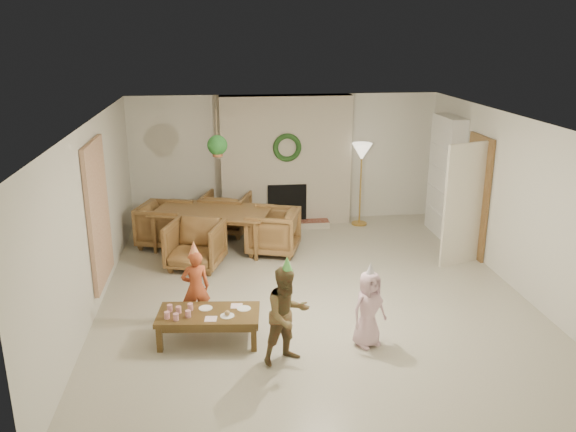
{
  "coord_description": "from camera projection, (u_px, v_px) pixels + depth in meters",
  "views": [
    {
      "loc": [
        -1.26,
        -7.77,
        3.66
      ],
      "look_at": [
        -0.3,
        0.4,
        1.05
      ],
      "focal_mm": 36.62,
      "sensor_mm": 36.0,
      "label": 1
    }
  ],
  "objects": [
    {
      "name": "cup_b",
      "position": [
        170.0,
        308.0,
        7.16
      ],
      "size": [
        0.07,
        0.07,
        0.09
      ],
      "primitive_type": "cylinder",
      "rotation": [
        0.0,
        0.0,
        -0.1
      ],
      "color": "white",
      "rests_on": "coffee_table_top"
    },
    {
      "name": "child_red",
      "position": [
        196.0,
        288.0,
        7.53
      ],
      "size": [
        0.41,
        0.31,
        1.0
      ],
      "primitive_type": "imported",
      "rotation": [
        0.0,
        0.0,
        3.34
      ],
      "color": "#A94624",
      "rests_on": "floor"
    },
    {
      "name": "floor_lamp_post",
      "position": [
        361.0,
        187.0,
        11.38
      ],
      "size": [
        0.03,
        0.03,
        1.45
      ],
      "primitive_type": "cylinder",
      "color": "gold",
      "rests_on": "floor"
    },
    {
      "name": "fireplace_mass",
      "position": [
        286.0,
        161.0,
        11.35
      ],
      "size": [
        2.5,
        0.4,
        2.5
      ],
      "primitive_type": "cube",
      "color": "#562F16",
      "rests_on": "floor"
    },
    {
      "name": "bookshelf_carcass",
      "position": [
        446.0,
        176.0,
        10.77
      ],
      "size": [
        0.3,
        1.0,
        2.2
      ],
      "primitive_type": "cube",
      "color": "white",
      "rests_on": "floor"
    },
    {
      "name": "bookshelf_shelf_c",
      "position": [
        445.0,
        168.0,
        10.72
      ],
      "size": [
        0.3,
        0.92,
        0.03
      ],
      "primitive_type": "cube",
      "color": "white",
      "rests_on": "bookshelf_carcass"
    },
    {
      "name": "cup_d",
      "position": [
        179.0,
        310.0,
        7.12
      ],
      "size": [
        0.07,
        0.07,
        0.09
      ],
      "primitive_type": "cylinder",
      "rotation": [
        0.0,
        0.0,
        -0.1
      ],
      "color": "white",
      "rests_on": "coffee_table_top"
    },
    {
      "name": "door_leaf",
      "position": [
        464.0,
        205.0,
        9.37
      ],
      "size": [
        0.77,
        0.32,
        2.0
      ],
      "primitive_type": "cube",
      "rotation": [
        0.0,
        0.0,
        -1.22
      ],
      "color": "beige",
      "rests_on": "floor"
    },
    {
      "name": "child_pink",
      "position": [
        369.0,
        309.0,
        7.02
      ],
      "size": [
        0.55,
        0.47,
        0.95
      ],
      "primitive_type": "imported",
      "rotation": [
        0.0,
        0.0,
        0.44
      ],
      "color": "beige",
      "rests_on": "floor"
    },
    {
      "name": "coffee_table_apron",
      "position": [
        209.0,
        320.0,
        7.17
      ],
      "size": [
        1.18,
        0.63,
        0.08
      ],
      "primitive_type": "cube",
      "rotation": [
        0.0,
        0.0,
        -0.1
      ],
      "color": "brown",
      "rests_on": "floor"
    },
    {
      "name": "dining_chair_left",
      "position": [
        165.0,
        225.0,
        10.35
      ],
      "size": [
        1.05,
        1.03,
        0.77
      ],
      "primitive_type": "imported",
      "rotation": [
        0.0,
        0.0,
        1.27
      ],
      "color": "brown",
      "rests_on": "floor"
    },
    {
      "name": "food_scoop",
      "position": [
        227.0,
        313.0,
        7.04
      ],
      "size": [
        0.07,
        0.07,
        0.07
      ],
      "primitive_type": "sphere",
      "rotation": [
        0.0,
        0.0,
        -0.1
      ],
      "color": "tan",
      "rests_on": "plate_b"
    },
    {
      "name": "coffee_leg_br",
      "position": [
        255.0,
        319.0,
        7.45
      ],
      "size": [
        0.07,
        0.07,
        0.32
      ],
      "primitive_type": "cube",
      "rotation": [
        0.0,
        0.0,
        -0.1
      ],
      "color": "brown",
      "rests_on": "floor"
    },
    {
      "name": "floor_lamp_shade",
      "position": [
        362.0,
        152.0,
        11.16
      ],
      "size": [
        0.39,
        0.39,
        0.32
      ],
      "primitive_type": "cone",
      "rotation": [
        3.14,
        0.0,
        0.0
      ],
      "color": "beige",
      "rests_on": "floor_lamp_post"
    },
    {
      "name": "door_frame",
      "position": [
        477.0,
        196.0,
        9.76
      ],
      "size": [
        0.05,
        0.86,
        2.04
      ],
      "primitive_type": "cube",
      "color": "brown",
      "rests_on": "floor"
    },
    {
      "name": "dining_chair_right",
      "position": [
        273.0,
        231.0,
        10.01
      ],
      "size": [
        1.05,
        1.03,
        0.77
      ],
      "primitive_type": "imported",
      "rotation": [
        0.0,
        0.0,
        -1.87
      ],
      "color": "brown",
      "rests_on": "floor"
    },
    {
      "name": "coffee_leg_bl",
      "position": [
        167.0,
        319.0,
        7.43
      ],
      "size": [
        0.07,
        0.07,
        0.32
      ],
      "primitive_type": "cube",
      "rotation": [
        0.0,
        0.0,
        -0.1
      ],
      "color": "brown",
      "rests_on": "floor"
    },
    {
      "name": "wall_right",
      "position": [
        516.0,
        203.0,
        8.56
      ],
      "size": [
        0.0,
        7.0,
        7.0
      ],
      "primitive_type": "plane",
      "rotation": [
        1.57,
        0.0,
        -1.57
      ],
      "color": "silver",
      "rests_on": "floor"
    },
    {
      "name": "fireplace_hearth",
      "position": [
        288.0,
        225.0,
        11.38
      ],
      "size": [
        1.6,
        0.3,
        0.12
      ],
      "primitive_type": "cube",
      "color": "maroon",
      "rests_on": "floor"
    },
    {
      "name": "curtain_panel",
      "position": [
        98.0,
        213.0,
        8.08
      ],
      "size": [
        0.06,
        1.2,
        2.0
      ],
      "primitive_type": "cube",
      "color": "beige",
      "rests_on": "wall_left"
    },
    {
      "name": "napkin_right",
      "position": [
        237.0,
        306.0,
        7.3
      ],
      "size": [
        0.16,
        0.16,
        0.01
      ],
      "primitive_type": "cube",
      "rotation": [
        0.0,
        0.0,
        -0.1
      ],
      "color": "#F7B6CD",
      "rests_on": "coffee_table_top"
    },
    {
      "name": "wall_front",
      "position": [
        378.0,
        331.0,
        4.91
      ],
      "size": [
        7.0,
        0.0,
        7.0
      ],
      "primitive_type": "plane",
      "rotation": [
        -1.57,
        0.0,
        0.0
      ],
      "color": "silver",
      "rests_on": "floor"
    },
    {
      "name": "wall_back",
      "position": [
        285.0,
        159.0,
        11.54
      ],
      "size": [
        7.0,
        0.0,
        7.0
      ],
      "primitive_type": "plane",
      "rotation": [
        1.57,
        0.0,
        0.0
      ],
      "color": "silver",
      "rests_on": "floor"
    },
    {
      "name": "party_hat_pink",
      "position": [
        371.0,
        269.0,
        6.86
      ],
      "size": [
        0.15,
        0.15,
        0.17
      ],
      "primitive_type": "cone",
      "rotation": [
        0.0,
        0.0,
        0.26
      ],
      "color": "silver",
      "rests_on": "child_pink"
    },
    {
      "name": "wall_left",
      "position": [
        92.0,
        218.0,
        7.89
      ],
      "size": [
        0.0,
        7.0,
        7.0
      ],
      "primitive_type": "plane",
      "rotation": [
        1.57,
        0.0,
        1.57
      ],
      "color": "silver",
      "rests_on": "floor"
    },
    {
      "name": "fireplace_firebox",
      "position": [
        287.0,
        203.0,
        11.42
      ],
      "size": [
        0.75,
        0.12,
        0.75
      ],
      "primitive_type": "cube",
      "color": "black",
      "rests_on": "floor"
    },
    {
      "name": "hanging_plant_pot",
      "position": [
        218.0,
        153.0,
        9.34
      ],
      "size": [
        0.16,
        0.16,
        0.12
      ],
      "primitive_type": "cylinder",
      "color": "brown",
      "rests_on": "hanging_plant_cord"
    },
    {
      "name": "books_row_lower",
      "position": [
        444.0,
        205.0,
        10.77
      ],
      "size": [
        0.2,
        0.4,
        0.24
      ],
      "primitive_type": "cube",
      "color": "#AA481F",
      "rests_on": "bookshelf_shelf_a"
    },
    {
      "name": "floor",
      "position": [
        311.0,
        292.0,
        8.6
      ],
      "size": [
        7.0,
        7.0,
        0.0
      ],
      "primitive_type": "plane",
      "color": "#B7B29E",
      "rests_on": "ground"
    },
    {
      "name": "cup_a",
      "position": [
        167.0,
        315.0,
        6.98
      ],
      "size": [
        0.07,
        0.07,
        0.09
      ],
      "primitive_type": "cylinder",
      "rotation": [
        0.0,
        0.0,
        -0.1
      ],
      "color": "white",
      "rests_on": "coffee_table_top"
    },
    {
      "name": "books_row_upper",
      "position": [
        447.0,
        163.0,
        10.58
      ],
      "size": [
        0.2,
        0.36,
        0.22
      ],
      "primitive_type": "cube",
      "color": "#B98427",
      "rests_on": "bookshelf_shelf_c"
    },
    {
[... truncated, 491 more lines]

